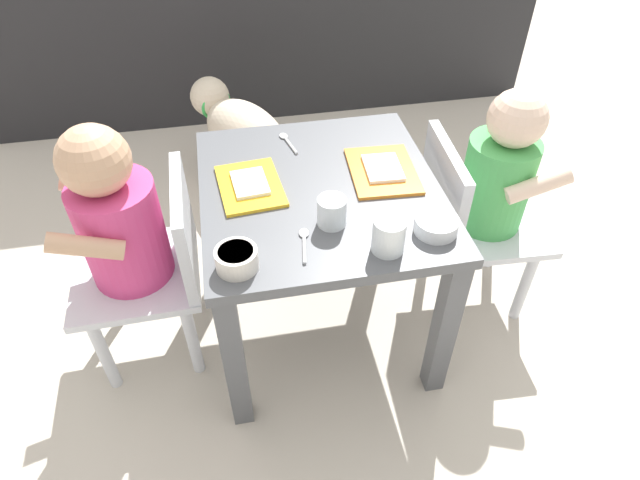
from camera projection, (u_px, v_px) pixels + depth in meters
ground_plane at (320, 318)px, 1.48m from camera, size 7.00×7.00×0.00m
dining_table at (320, 216)px, 1.23m from camera, size 0.52×0.56×0.44m
seated_child_left at (126, 228)px, 1.15m from camera, size 0.29×0.29×0.64m
seated_child_right at (491, 183)px, 1.29m from camera, size 0.30×0.30×0.62m
dog at (241, 130)px, 1.76m from camera, size 0.34×0.46×0.34m
food_tray_left at (250, 185)px, 1.17m from camera, size 0.15×0.19×0.02m
food_tray_right at (383, 170)px, 1.22m from camera, size 0.16×0.20×0.02m
water_cup_left at (333, 213)px, 1.07m from camera, size 0.06×0.06×0.06m
water_cup_right at (389, 237)px, 1.01m from camera, size 0.06×0.06×0.07m
cereal_bowl_right_side at (237, 258)px, 0.98m from camera, size 0.08×0.08×0.04m
cereal_bowl_left_side at (436, 224)px, 1.06m from camera, size 0.09×0.09×0.03m
spoon_by_left_tray at (304, 241)px, 1.04m from camera, size 0.03×0.10×0.01m
spoon_by_right_tray at (287, 141)px, 1.31m from camera, size 0.04×0.10×0.01m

